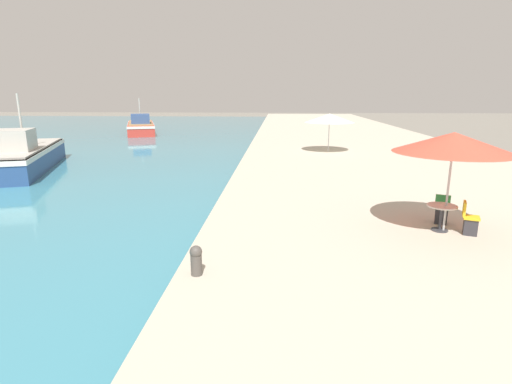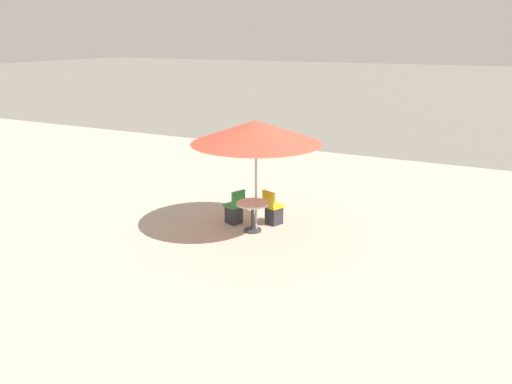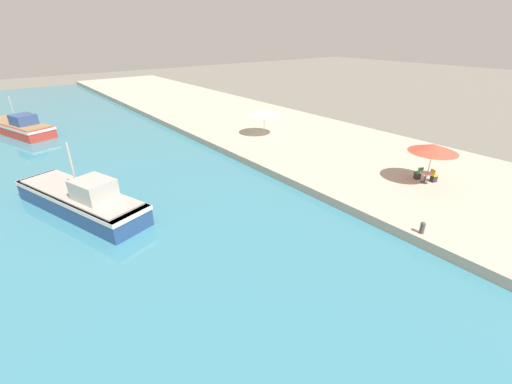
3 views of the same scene
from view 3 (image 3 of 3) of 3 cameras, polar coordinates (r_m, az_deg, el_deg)
The scene contains 9 objects.
quay_promenade at distance 42.24m, azimuth -3.09°, elevation 12.08°, with size 16.00×90.00×0.60m.
fishing_boat_near at distance 23.02m, azimuth -27.06°, elevation -1.05°, with size 5.67×10.24×4.34m.
fishing_boat_mid at distance 44.53m, azimuth -34.85°, elevation 8.97°, with size 5.96×10.45×3.87m.
cafe_umbrella_pink at distance 25.31m, azimuth 27.48°, elevation 6.51°, with size 3.12×3.12×2.76m.
cafe_umbrella_white at distance 33.84m, azimuth 1.38°, elevation 13.09°, with size 3.27×3.27×2.50m.
cafe_table at distance 25.87m, azimuth 26.43°, elevation 2.45°, with size 0.80×0.80×0.74m.
cafe_chair_left at distance 26.43m, azimuth 27.50°, elevation 2.19°, with size 0.54×0.53×0.91m.
cafe_chair_right at distance 26.44m, azimuth 25.36°, elevation 2.64°, with size 0.54×0.55×0.91m.
mooring_bollard at distance 19.54m, azimuth 26.01°, elevation -5.30°, with size 0.26×0.26×0.65m.
Camera 3 is at (-15.48, 3.29, 10.12)m, focal length 24.00 mm.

